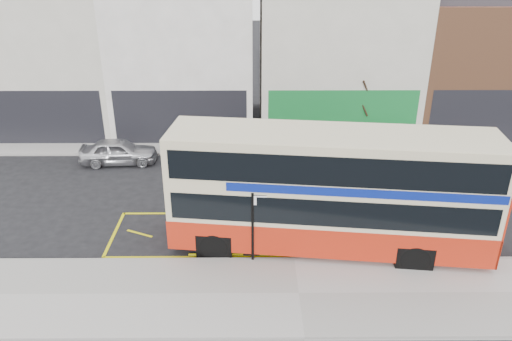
{
  "coord_description": "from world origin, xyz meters",
  "views": [
    {
      "loc": [
        -1.48,
        -15.36,
        10.57
      ],
      "look_at": [
        -1.37,
        2.0,
        2.56
      ],
      "focal_mm": 35.0,
      "sensor_mm": 36.0,
      "label": 1
    }
  ],
  "objects_px": {
    "double_decker_bus": "(331,190)",
    "street_tree_right": "(363,86)",
    "car_grey": "(240,149)",
    "car_silver": "(119,151)",
    "bus_stop_post": "(254,220)",
    "car_white": "(404,146)"
  },
  "relations": [
    {
      "from": "double_decker_bus",
      "to": "car_grey",
      "type": "bearing_deg",
      "value": 120.13
    },
    {
      "from": "double_decker_bus",
      "to": "bus_stop_post",
      "type": "relative_size",
      "value": 4.38
    },
    {
      "from": "double_decker_bus",
      "to": "street_tree_right",
      "type": "height_order",
      "value": "street_tree_right"
    },
    {
      "from": "bus_stop_post",
      "to": "car_white",
      "type": "xyz_separation_m",
      "value": [
        7.96,
        9.48,
        -1.06
      ]
    },
    {
      "from": "car_silver",
      "to": "car_grey",
      "type": "xyz_separation_m",
      "value": [
        6.28,
        0.16,
        0.08
      ]
    },
    {
      "from": "car_silver",
      "to": "street_tree_right",
      "type": "bearing_deg",
      "value": -80.38
    },
    {
      "from": "double_decker_bus",
      "to": "car_grey",
      "type": "xyz_separation_m",
      "value": [
        -3.49,
        8.09,
        -1.68
      ]
    },
    {
      "from": "car_grey",
      "to": "street_tree_right",
      "type": "relative_size",
      "value": 0.93
    },
    {
      "from": "bus_stop_post",
      "to": "street_tree_right",
      "type": "distance_m",
      "value": 13.58
    },
    {
      "from": "car_white",
      "to": "street_tree_right",
      "type": "xyz_separation_m",
      "value": [
        -1.87,
        2.56,
        2.56
      ]
    },
    {
      "from": "car_grey",
      "to": "car_silver",
      "type": "bearing_deg",
      "value": 91.62
    },
    {
      "from": "car_grey",
      "to": "car_white",
      "type": "xyz_separation_m",
      "value": [
        8.7,
        0.4,
        -0.02
      ]
    },
    {
      "from": "car_grey",
      "to": "car_white",
      "type": "distance_m",
      "value": 8.7
    },
    {
      "from": "double_decker_bus",
      "to": "car_white",
      "type": "relative_size",
      "value": 2.36
    },
    {
      "from": "double_decker_bus",
      "to": "street_tree_right",
      "type": "xyz_separation_m",
      "value": [
        3.33,
        11.05,
        0.86
      ]
    },
    {
      "from": "car_grey",
      "to": "street_tree_right",
      "type": "bearing_deg",
      "value": -66.34
    },
    {
      "from": "car_grey",
      "to": "bus_stop_post",
      "type": "bearing_deg",
      "value": -175.18
    },
    {
      "from": "bus_stop_post",
      "to": "car_grey",
      "type": "bearing_deg",
      "value": 98.15
    },
    {
      "from": "double_decker_bus",
      "to": "car_silver",
      "type": "bearing_deg",
      "value": 147.71
    },
    {
      "from": "bus_stop_post",
      "to": "car_grey",
      "type": "distance_m",
      "value": 9.17
    },
    {
      "from": "double_decker_bus",
      "to": "car_white",
      "type": "distance_m",
      "value": 10.1
    },
    {
      "from": "bus_stop_post",
      "to": "car_grey",
      "type": "height_order",
      "value": "bus_stop_post"
    }
  ]
}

